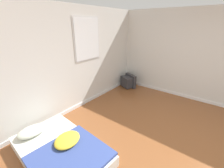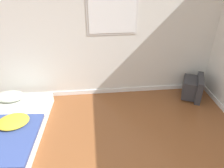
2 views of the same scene
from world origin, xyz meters
name	(u,v)px [view 1 (image 1 of 2)]	position (x,y,z in m)	size (l,w,h in m)	color
ground_plane	(191,166)	(0.00, 0.00, 0.00)	(20.00, 20.00, 0.00)	brown
wall_back	(69,62)	(0.01, 2.96, 1.29)	(7.59, 0.08, 2.60)	silver
wall_right	(223,60)	(2.63, 0.00, 1.29)	(0.08, 8.25, 2.60)	silver
mattress_bed	(60,150)	(-1.17, 1.87, 0.13)	(1.21, 1.87, 0.34)	silver
crt_tv	(128,81)	(2.19, 2.58, 0.22)	(0.53, 0.59, 0.46)	#333338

